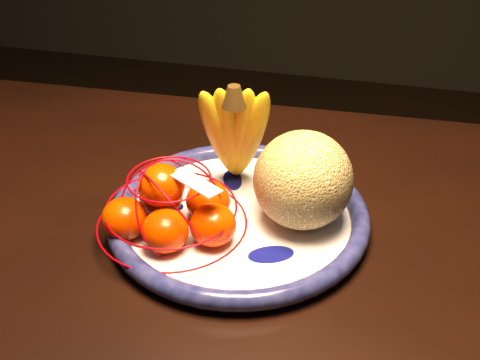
% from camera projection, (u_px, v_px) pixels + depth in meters
% --- Properties ---
extents(dining_table, '(1.42, 0.88, 0.69)m').
position_uv_depth(dining_table, '(250.00, 277.00, 0.88)').
color(dining_table, black).
rests_on(dining_table, ground).
extents(fruit_bowl, '(0.37, 0.37, 0.03)m').
position_uv_depth(fruit_bowl, '(238.00, 216.00, 0.86)').
color(fruit_bowl, white).
rests_on(fruit_bowl, dining_table).
extents(cantaloupe, '(0.14, 0.14, 0.14)m').
position_uv_depth(cantaloupe, '(303.00, 180.00, 0.82)').
color(cantaloupe, olive).
rests_on(cantaloupe, fruit_bowl).
extents(banana_bunch, '(0.13, 0.13, 0.20)m').
position_uv_depth(banana_bunch, '(235.00, 129.00, 0.87)').
color(banana_bunch, gold).
rests_on(banana_bunch, fruit_bowl).
extents(mandarin_bag, '(0.21, 0.21, 0.13)m').
position_uv_depth(mandarin_bag, '(172.00, 209.00, 0.82)').
color(mandarin_bag, '#E74001').
rests_on(mandarin_bag, fruit_bowl).
extents(price_tag, '(0.08, 0.06, 0.01)m').
position_uv_depth(price_tag, '(195.00, 182.00, 0.77)').
color(price_tag, white).
rests_on(price_tag, mandarin_bag).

